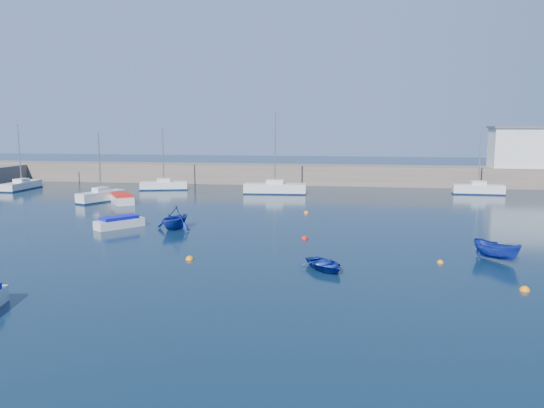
# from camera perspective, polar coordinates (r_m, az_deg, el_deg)

# --- Properties ---
(ground) EXTENTS (220.00, 220.00, 0.00)m
(ground) POSITION_cam_1_polar(r_m,az_deg,el_deg) (28.41, -6.40, -8.15)
(ground) COLOR #0B2033
(ground) RESTS_ON ground
(back_wall) EXTENTS (96.00, 4.50, 2.60)m
(back_wall) POSITION_cam_1_polar(r_m,az_deg,el_deg) (72.94, 2.87, 3.20)
(back_wall) COLOR #6C5F53
(back_wall) RESTS_ON ground
(harbor_office) EXTENTS (10.00, 4.00, 5.00)m
(harbor_office) POSITION_cam_1_polar(r_m,az_deg,el_deg) (75.88, 26.17, 5.42)
(harbor_office) COLOR silver
(harbor_office) RESTS_ON back_wall
(sailboat_3) EXTENTS (3.64, 5.49, 7.25)m
(sailboat_3) POSITION_cam_1_polar(r_m,az_deg,el_deg) (58.94, -17.91, 0.83)
(sailboat_3) COLOR silver
(sailboat_3) RESTS_ON ground
(sailboat_4) EXTENTS (1.80, 6.24, 8.16)m
(sailboat_4) POSITION_cam_1_polar(r_m,az_deg,el_deg) (73.50, -25.33, 1.83)
(sailboat_4) COLOR silver
(sailboat_4) RESTS_ON ground
(sailboat_5) EXTENTS (6.03, 3.03, 7.70)m
(sailboat_5) POSITION_cam_1_polar(r_m,az_deg,el_deg) (67.69, -11.54, 1.99)
(sailboat_5) COLOR silver
(sailboat_5) RESTS_ON ground
(sailboat_6) EXTENTS (7.37, 2.43, 9.55)m
(sailboat_6) POSITION_cam_1_polar(r_m,az_deg,el_deg) (62.59, 0.33, 1.73)
(sailboat_6) COLOR silver
(sailboat_6) RESTS_ON ground
(sailboat_7) EXTENTS (5.78, 1.76, 7.70)m
(sailboat_7) POSITION_cam_1_polar(r_m,az_deg,el_deg) (66.64, 21.30, 1.52)
(sailboat_7) COLOR silver
(sailboat_7) RESTS_ON ground
(motorboat_1) EXTENTS (3.40, 3.81, 0.93)m
(motorboat_1) POSITION_cam_1_polar(r_m,az_deg,el_deg) (43.75, -16.09, -1.90)
(motorboat_1) COLOR silver
(motorboat_1) RESTS_ON ground
(motorboat_2) EXTENTS (4.20, 5.03, 1.01)m
(motorboat_2) POSITION_cam_1_polar(r_m,az_deg,el_deg) (57.53, -15.89, 0.60)
(motorboat_2) COLOR silver
(motorboat_2) RESTS_ON ground
(dinghy_center) EXTENTS (3.48, 3.69, 0.62)m
(dinghy_center) POSITION_cam_1_polar(r_m,az_deg,el_deg) (30.22, 5.71, -6.50)
(dinghy_center) COLOR #152B97
(dinghy_center) RESTS_ON ground
(dinghy_left) EXTENTS (3.80, 4.11, 1.79)m
(dinghy_left) POSITION_cam_1_polar(r_m,az_deg,el_deg) (42.12, -10.42, -1.47)
(dinghy_left) COLOR #152B97
(dinghy_left) RESTS_ON ground
(dinghy_right) EXTENTS (2.97, 3.10, 1.21)m
(dinghy_right) POSITION_cam_1_polar(r_m,az_deg,el_deg) (34.80, 23.03, -4.64)
(dinghy_right) COLOR #152B97
(dinghy_right) RESTS_ON ground
(buoy_0) EXTENTS (0.48, 0.48, 0.48)m
(buoy_0) POSITION_cam_1_polar(r_m,az_deg,el_deg) (32.74, -8.86, -5.94)
(buoy_0) COLOR orange
(buoy_0) RESTS_ON ground
(buoy_1) EXTENTS (0.49, 0.49, 0.49)m
(buoy_1) POSITION_cam_1_polar(r_m,az_deg,el_deg) (38.11, 3.53, -3.78)
(buoy_1) COLOR red
(buoy_1) RESTS_ON ground
(buoy_2) EXTENTS (0.39, 0.39, 0.39)m
(buoy_2) POSITION_cam_1_polar(r_m,az_deg,el_deg) (33.15, 17.66, -6.07)
(buoy_2) COLOR orange
(buoy_2) RESTS_ON ground
(buoy_3) EXTENTS (0.45, 0.45, 0.45)m
(buoy_3) POSITION_cam_1_polar(r_m,az_deg,el_deg) (49.02, 3.71, -1.00)
(buoy_3) COLOR orange
(buoy_3) RESTS_ON ground
(buoy_5) EXTENTS (0.50, 0.50, 0.50)m
(buoy_5) POSITION_cam_1_polar(r_m,az_deg,el_deg) (29.31, 25.53, -8.43)
(buoy_5) COLOR orange
(buoy_5) RESTS_ON ground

